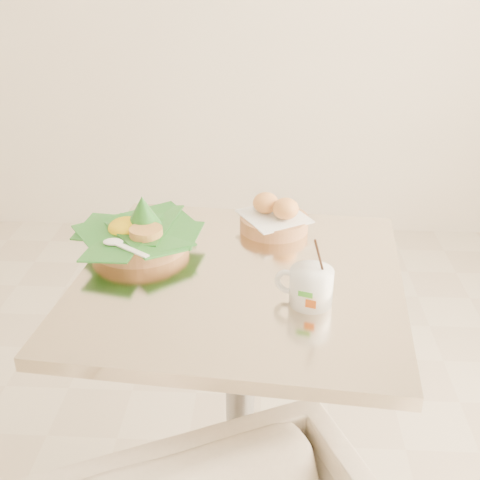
{
  "coord_description": "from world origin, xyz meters",
  "views": [
    {
      "loc": [
        0.24,
        -1.16,
        1.41
      ],
      "look_at": [
        0.18,
        0.01,
        0.82
      ],
      "focal_mm": 45.0,
      "sensor_mm": 36.0,
      "label": 1
    }
  ],
  "objects_px": {
    "rice_basket": "(139,232)",
    "bread_basket": "(274,218)",
    "coffee_mug": "(310,286)",
    "cafe_table": "(240,356)"
  },
  "relations": [
    {
      "from": "cafe_table",
      "to": "rice_basket",
      "type": "height_order",
      "value": "rice_basket"
    },
    {
      "from": "bread_basket",
      "to": "coffee_mug",
      "type": "bearing_deg",
      "value": -78.26
    },
    {
      "from": "rice_basket",
      "to": "bread_basket",
      "type": "distance_m",
      "value": 0.34
    },
    {
      "from": "rice_basket",
      "to": "coffee_mug",
      "type": "relative_size",
      "value": 1.93
    },
    {
      "from": "cafe_table",
      "to": "rice_basket",
      "type": "distance_m",
      "value": 0.38
    },
    {
      "from": "cafe_table",
      "to": "bread_basket",
      "type": "distance_m",
      "value": 0.35
    },
    {
      "from": "cafe_table",
      "to": "rice_basket",
      "type": "bearing_deg",
      "value": 153.34
    },
    {
      "from": "rice_basket",
      "to": "bread_basket",
      "type": "relative_size",
      "value": 1.44
    },
    {
      "from": "bread_basket",
      "to": "coffee_mug",
      "type": "relative_size",
      "value": 1.34
    },
    {
      "from": "cafe_table",
      "to": "coffee_mug",
      "type": "bearing_deg",
      "value": -36.13
    }
  ]
}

